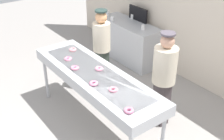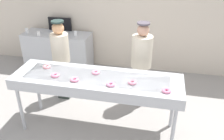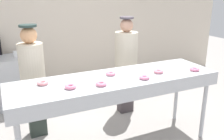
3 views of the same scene
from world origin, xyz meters
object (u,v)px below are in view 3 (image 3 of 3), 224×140
Objects in this scene: fryer_conveyor at (117,84)px; paper_cup_2 at (15,54)px; strawberry_donut_1 at (144,77)px; strawberry_donut_6 at (111,74)px; strawberry_donut_0 at (43,83)px; worker_assistant at (33,76)px; strawberry_donut_4 at (101,84)px; worker_baker at (126,59)px; strawberry_donut_2 at (195,69)px; strawberry_donut_5 at (70,87)px; strawberry_donut_3 at (159,71)px.

paper_cup_2 is (-1.04, 1.96, 0.05)m from fryer_conveyor.
strawberry_donut_1 is 1.00× the size of strawberry_donut_6.
strawberry_donut_0 is 0.66m from worker_assistant.
strawberry_donut_4 is at bearing -147.47° from fryer_conveyor.
paper_cup_2 is at bearing 118.04° from fryer_conveyor.
worker_baker reaches higher than strawberry_donut_1.
strawberry_donut_0 is 1.00× the size of strawberry_donut_1.
fryer_conveyor is 21.03× the size of strawberry_donut_2.
worker_baker reaches higher than strawberry_donut_0.
strawberry_donut_5 is at bearing 174.46° from strawberry_donut_1.
strawberry_donut_2 reaches higher than paper_cup_2.
strawberry_donut_4 is (-0.56, 0.02, 0.00)m from strawberry_donut_1.
worker_assistant is at bearing 123.20° from strawberry_donut_4.
worker_baker is (1.24, 1.01, -0.08)m from strawberry_donut_5.
strawberry_donut_6 is (-0.04, 0.11, 0.11)m from fryer_conveyor.
fryer_conveyor is 1.64× the size of worker_assistant.
strawberry_donut_2 is at bearing -15.89° from strawberry_donut_6.
strawberry_donut_6 is at bearing 20.58° from strawberry_donut_5.
strawberry_donut_0 is at bearing 136.44° from strawberry_donut_5.
strawberry_donut_5 and strawberry_donut_6 have the same top height.
strawberry_donut_1 is 0.90m from strawberry_donut_5.
strawberry_donut_6 is 0.08× the size of worker_baker.
strawberry_donut_6 is at bearing 51.92° from worker_baker.
strawberry_donut_1 is 0.79m from strawberry_donut_2.
strawberry_donut_5 is (-0.34, 0.07, 0.00)m from strawberry_donut_4.
strawberry_donut_0 is at bearing 170.21° from strawberry_donut_2.
worker_assistant is at bearing 92.60° from strawberry_donut_0.
strawberry_donut_1 is 1.00× the size of strawberry_donut_3.
strawberry_donut_0 is at bearing 28.37° from worker_baker.
worker_assistant is at bearing 5.73° from worker_baker.
strawberry_donut_2 is 1.20m from worker_baker.
strawberry_donut_5 is (-1.20, -0.04, 0.00)m from strawberry_donut_3.
worker_baker is (0.65, 0.79, -0.08)m from strawberry_donut_6.
fryer_conveyor is 0.58m from strawberry_donut_3.
strawberry_donut_3 and strawberry_donut_6 have the same top height.
strawberry_donut_0 is at bearing 152.45° from strawberry_donut_4.
worker_assistant is (-0.29, 0.89, -0.11)m from strawberry_donut_5.
strawberry_donut_1 and strawberry_donut_5 have the same top height.
strawberry_donut_0 and strawberry_donut_2 have the same top height.
worker_baker is (1.49, 0.77, -0.08)m from strawberry_donut_0.
strawberry_donut_5 is 0.94m from worker_assistant.
strawberry_donut_2 is (1.95, -0.34, 0.00)m from strawberry_donut_0.
strawberry_donut_3 is (0.57, -0.08, 0.11)m from fryer_conveyor.
strawberry_donut_0 is 1.68m from worker_baker.
strawberry_donut_2 is 0.08× the size of worker_assistant.
strawberry_donut_2 is at bearing -3.10° from strawberry_donut_5.
worker_assistant is (-1.98, 0.98, -0.11)m from strawberry_donut_2.
strawberry_donut_4 is 1.00× the size of strawberry_donut_6.
worker_baker is (0.04, 0.97, -0.08)m from strawberry_donut_3.
strawberry_donut_6 reaches higher than fryer_conveyor.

